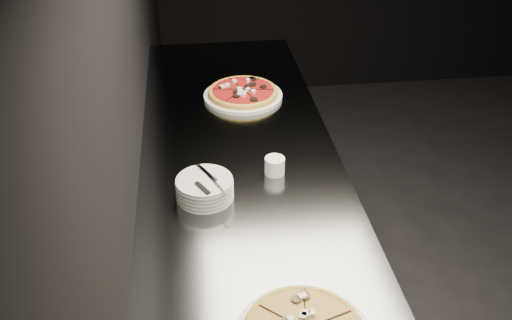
{
  "coord_description": "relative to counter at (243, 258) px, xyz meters",
  "views": [
    {
      "loc": [
        -2.29,
        -1.74,
        2.07
      ],
      "look_at": [
        -2.08,
        -0.03,
        0.96
      ],
      "focal_mm": 40.0,
      "sensor_mm": 36.0,
      "label": 1
    }
  ],
  "objects": [
    {
      "name": "counter",
      "position": [
        0.0,
        0.0,
        0.0
      ],
      "size": [
        0.74,
        2.44,
        0.92
      ],
      "color": "slate",
      "rests_on": "floor"
    },
    {
      "name": "wall_left",
      "position": [
        -0.37,
        0.0,
        0.94
      ],
      "size": [
        0.02,
        5.0,
        2.8
      ],
      "primitive_type": "cube",
      "color": "black",
      "rests_on": "floor"
    },
    {
      "name": "plate_stack",
      "position": [
        -0.14,
        -0.18,
        0.49
      ],
      "size": [
        0.19,
        0.19,
        0.07
      ],
      "color": "silver",
      "rests_on": "counter"
    },
    {
      "name": "pizza_tomato",
      "position": [
        0.06,
        0.54,
        0.48
      ],
      "size": [
        0.35,
        0.35,
        0.04
      ],
      "rotation": [
        0.0,
        0.0,
        -0.15
      ],
      "color": "silver",
      "rests_on": "counter"
    },
    {
      "name": "cutlery",
      "position": [
        -0.13,
        -0.2,
        0.53
      ],
      "size": [
        0.08,
        0.2,
        0.01
      ],
      "rotation": [
        0.0,
        0.0,
        0.51
      ],
      "color": "silver",
      "rests_on": "plate_stack"
    },
    {
      "name": "ramekin",
      "position": [
        0.11,
        -0.07,
        0.49
      ],
      "size": [
        0.07,
        0.07,
        0.06
      ],
      "color": "white",
      "rests_on": "counter"
    }
  ]
}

